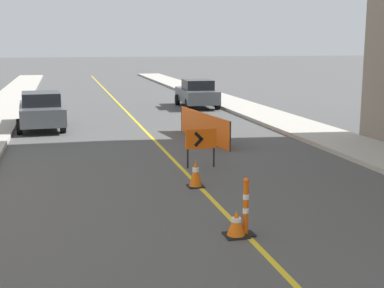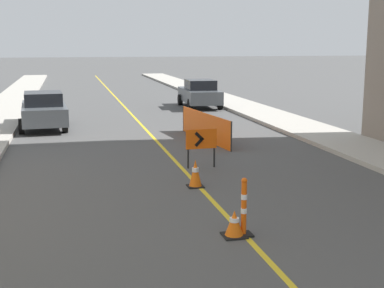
% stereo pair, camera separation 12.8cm
% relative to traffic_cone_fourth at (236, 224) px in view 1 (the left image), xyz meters
% --- Properties ---
extents(lane_stripe, '(0.12, 66.08, 0.01)m').
position_rel_traffic_cone_fourth_xyz_m(lane_stripe, '(0.21, 19.93, -0.25)').
color(lane_stripe, gold).
rests_on(lane_stripe, ground_plane).
extents(sidewalk_right, '(2.46, 66.08, 0.15)m').
position_rel_traffic_cone_fourth_xyz_m(sidewalk_right, '(6.78, 19.93, -0.17)').
color(sidewalk_right, '#ADA89E').
rests_on(sidewalk_right, ground_plane).
extents(traffic_cone_fourth, '(0.44, 0.44, 0.51)m').
position_rel_traffic_cone_fourth_xyz_m(traffic_cone_fourth, '(0.00, 0.00, 0.00)').
color(traffic_cone_fourth, black).
rests_on(traffic_cone_fourth, ground_plane).
extents(traffic_cone_fifth, '(0.41, 0.41, 0.71)m').
position_rel_traffic_cone_fourth_xyz_m(traffic_cone_fifth, '(0.11, 3.64, 0.10)').
color(traffic_cone_fifth, black).
rests_on(traffic_cone_fifth, ground_plane).
extents(delineator_post_rear, '(0.33, 0.33, 1.14)m').
position_rel_traffic_cone_fourth_xyz_m(delineator_post_rear, '(0.19, 0.02, 0.24)').
color(delineator_post_rear, black).
rests_on(delineator_post_rear, ground_plane).
extents(arrow_barricade_primary, '(0.94, 0.12, 1.16)m').
position_rel_traffic_cone_fourth_xyz_m(arrow_barricade_primary, '(0.79, 5.70, 0.56)').
color(arrow_barricade_primary, '#EF560C').
rests_on(arrow_barricade_primary, ground_plane).
extents(safety_mesh_fence, '(0.69, 4.73, 1.04)m').
position_rel_traffic_cone_fourth_xyz_m(safety_mesh_fence, '(2.04, 10.10, 0.27)').
color(safety_mesh_fence, '#EF560C').
rests_on(safety_mesh_fence, ground_plane).
extents(parked_car_curb_near, '(2.05, 4.40, 1.59)m').
position_rel_traffic_cone_fourth_xyz_m(parked_car_curb_near, '(-3.99, 14.39, 0.55)').
color(parked_car_curb_near, '#474C51').
rests_on(parked_car_curb_near, ground_plane).
extents(parked_car_curb_mid, '(1.98, 4.37, 1.59)m').
position_rel_traffic_cone_fourth_xyz_m(parked_car_curb_mid, '(4.40, 20.44, 0.55)').
color(parked_car_curb_mid, '#474C51').
rests_on(parked_car_curb_mid, ground_plane).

